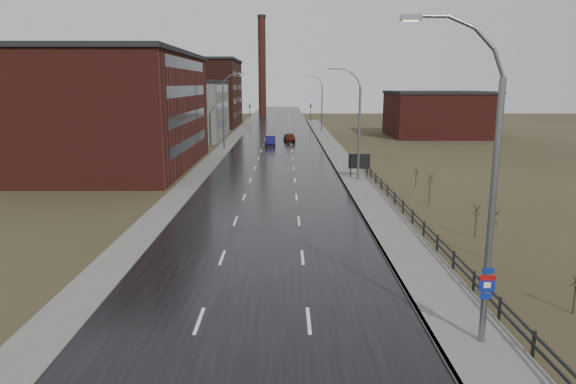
{
  "coord_description": "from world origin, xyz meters",
  "views": [
    {
      "loc": [
        1.33,
        -15.95,
        9.79
      ],
      "look_at": [
        1.49,
        16.23,
        3.0
      ],
      "focal_mm": 32.0,
      "sensor_mm": 36.0,
      "label": 1
    }
  ],
  "objects_px": {
    "billboard": "(359,162)",
    "car_far": "(289,137)",
    "streetlight_main": "(485,190)",
    "car_near": "(270,141)"
  },
  "relations": [
    {
      "from": "billboard",
      "to": "car_near",
      "type": "height_order",
      "value": "billboard"
    },
    {
      "from": "streetlight_main",
      "to": "car_near",
      "type": "distance_m",
      "value": 65.56
    },
    {
      "from": "streetlight_main",
      "to": "car_far",
      "type": "bearing_deg",
      "value": 95.2
    },
    {
      "from": "billboard",
      "to": "car_far",
      "type": "height_order",
      "value": "billboard"
    },
    {
      "from": "streetlight_main",
      "to": "car_near",
      "type": "bearing_deg",
      "value": 98.43
    },
    {
      "from": "streetlight_main",
      "to": "car_near",
      "type": "relative_size",
      "value": 2.63
    },
    {
      "from": "streetlight_main",
      "to": "car_far",
      "type": "relative_size",
      "value": 2.67
    },
    {
      "from": "streetlight_main",
      "to": "billboard",
      "type": "distance_m",
      "value": 35.73
    },
    {
      "from": "billboard",
      "to": "streetlight_main",
      "type": "bearing_deg",
      "value": -91.01
    },
    {
      "from": "billboard",
      "to": "car_far",
      "type": "xyz_separation_m",
      "value": [
        -7.07,
        35.26,
        -0.98
      ]
    }
  ]
}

